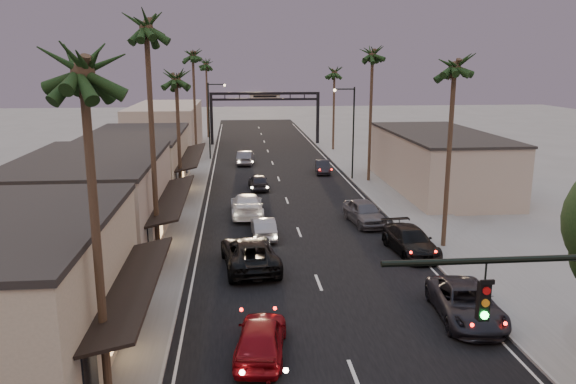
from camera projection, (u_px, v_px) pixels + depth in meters
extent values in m
plane|color=slate|center=(284.00, 193.00, 49.77)|extent=(200.00, 200.00, 0.00)
cube|color=black|center=(279.00, 181.00, 54.62)|extent=(14.00, 120.00, 0.02)
cube|color=slate|center=(187.00, 169.00, 60.53)|extent=(5.00, 92.00, 0.12)
cube|color=slate|center=(360.00, 166.00, 62.27)|extent=(5.00, 92.00, 0.12)
cube|color=tan|center=(0.00, 298.00, 20.80)|extent=(8.00, 12.00, 5.50)
cube|color=#A49683|center=(93.00, 205.00, 34.38)|extent=(8.00, 14.00, 5.50)
cube|color=tan|center=(137.00, 163.00, 49.96)|extent=(8.00, 16.00, 5.00)
cube|color=#A49683|center=(166.00, 128.00, 72.15)|extent=(8.00, 20.00, 6.00)
cube|color=#A49683|center=(438.00, 162.00, 50.49)|extent=(8.00, 18.00, 5.00)
cylinder|color=black|center=(550.00, 258.00, 13.68)|extent=(8.40, 0.16, 0.16)
cube|color=black|center=(483.00, 301.00, 13.77)|extent=(0.28, 0.22, 1.00)
cube|color=black|center=(212.00, 120.00, 77.40)|extent=(0.40, 0.40, 7.00)
cube|color=black|center=(318.00, 119.00, 78.76)|extent=(0.40, 0.40, 7.00)
cube|color=black|center=(265.00, 93.00, 77.27)|extent=(15.20, 0.35, 0.35)
cube|color=black|center=(265.00, 99.00, 77.45)|extent=(15.20, 0.30, 0.30)
cube|color=beige|center=(265.00, 96.00, 77.34)|extent=(4.20, 0.12, 1.00)
cylinder|color=black|center=(353.00, 134.00, 54.27)|extent=(0.16, 0.16, 9.00)
cylinder|color=black|center=(344.00, 89.00, 53.21)|extent=(2.00, 0.12, 0.12)
sphere|color=#FFD899|center=(335.00, 90.00, 53.15)|extent=(0.30, 0.30, 0.30)
cylinder|color=black|center=(209.00, 122.00, 65.56)|extent=(0.16, 0.16, 9.00)
cylinder|color=black|center=(217.00, 84.00, 64.68)|extent=(2.00, 0.12, 0.12)
sphere|color=#FFD899|center=(225.00, 85.00, 64.79)|extent=(0.30, 0.30, 0.30)
cylinder|color=#38281C|center=(97.00, 250.00, 17.68)|extent=(0.28, 0.28, 11.00)
sphere|color=black|center=(81.00, 51.00, 16.30)|extent=(3.20, 3.20, 3.20)
cylinder|color=#38281C|center=(153.00, 154.00, 30.06)|extent=(0.28, 0.28, 13.00)
sphere|color=black|center=(145.00, 15.00, 28.46)|extent=(3.20, 3.20, 3.20)
cylinder|color=#38281C|center=(179.00, 144.00, 43.98)|extent=(0.28, 0.28, 10.00)
sphere|color=black|center=(176.00, 71.00, 42.72)|extent=(3.20, 3.20, 3.20)
cylinder|color=#38281C|center=(195.00, 111.00, 62.18)|extent=(0.28, 0.28, 12.00)
sphere|color=black|center=(193.00, 50.00, 60.69)|extent=(3.20, 3.20, 3.20)
cylinder|color=#38281C|center=(449.00, 160.00, 33.80)|extent=(0.28, 0.28, 11.00)
sphere|color=black|center=(455.00, 56.00, 32.43)|extent=(3.20, 3.20, 3.20)
cylinder|color=#38281C|center=(370.00, 119.00, 53.09)|extent=(0.28, 0.28, 12.00)
sphere|color=black|center=(373.00, 48.00, 51.60)|extent=(3.20, 3.20, 3.20)
cylinder|color=#38281C|center=(334.00, 112.00, 72.71)|extent=(0.28, 0.28, 10.00)
sphere|color=black|center=(335.00, 68.00, 71.45)|extent=(3.20, 3.20, 3.20)
cylinder|color=#38281C|center=(207.00, 102.00, 84.63)|extent=(0.28, 0.28, 11.00)
sphere|color=black|center=(206.00, 60.00, 83.26)|extent=(3.20, 3.20, 3.20)
imported|color=maroon|center=(261.00, 337.00, 21.89)|extent=(2.49, 4.86, 1.58)
imported|color=black|center=(250.00, 253.00, 31.39)|extent=(3.50, 6.45, 1.72)
imported|color=gray|center=(264.00, 228.00, 36.86)|extent=(1.60, 4.16, 1.35)
imported|color=silver|center=(247.00, 205.00, 42.07)|extent=(2.43, 5.82, 1.68)
imported|color=black|center=(259.00, 182.00, 50.86)|extent=(1.90, 4.18, 1.39)
imported|color=#4F4F55|center=(245.00, 158.00, 63.34)|extent=(2.04, 4.78, 1.53)
imported|color=black|center=(466.00, 303.00, 25.08)|extent=(3.04, 5.73, 1.54)
imported|color=black|center=(411.00, 241.00, 33.77)|extent=(2.72, 5.59, 1.57)
imported|color=#4C4B50|center=(365.00, 212.00, 39.96)|extent=(2.61, 5.19, 1.70)
imported|color=black|center=(323.00, 167.00, 58.34)|extent=(1.74, 4.12, 1.32)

